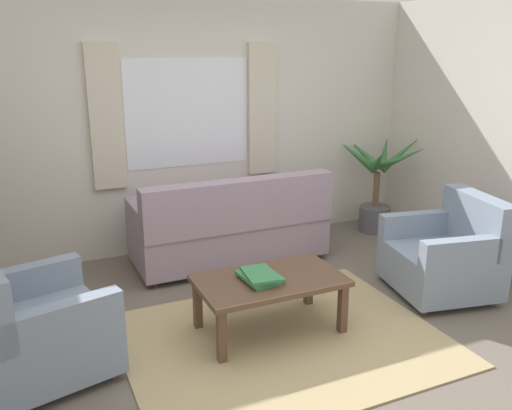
% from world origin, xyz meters
% --- Properties ---
extents(ground_plane, '(6.24, 6.24, 0.00)m').
position_xyz_m(ground_plane, '(0.00, 0.00, 0.00)').
color(ground_plane, '#6B6056').
extents(wall_back, '(5.32, 0.12, 2.60)m').
position_xyz_m(wall_back, '(0.00, 2.26, 1.30)').
color(wall_back, silver).
rests_on(wall_back, ground_plane).
extents(window_with_curtains, '(1.98, 0.07, 1.40)m').
position_xyz_m(window_with_curtains, '(0.00, 2.18, 1.45)').
color(window_with_curtains, white).
extents(area_rug, '(2.31, 1.84, 0.01)m').
position_xyz_m(area_rug, '(0.00, 0.00, 0.01)').
color(area_rug, tan).
rests_on(area_rug, ground_plane).
extents(couch, '(1.90, 0.82, 0.92)m').
position_xyz_m(couch, '(0.21, 1.56, 0.37)').
color(couch, '#998499').
rests_on(couch, ground_plane).
extents(armchair_left, '(1.00, 1.01, 0.88)m').
position_xyz_m(armchair_left, '(-1.70, 0.28, 0.35)').
color(armchair_left, gray).
rests_on(armchair_left, ground_plane).
extents(armchair_right, '(0.96, 0.98, 0.88)m').
position_xyz_m(armchair_right, '(1.69, 0.15, 0.35)').
color(armchair_right, gray).
rests_on(armchair_right, ground_plane).
extents(coffee_table, '(1.10, 0.64, 0.44)m').
position_xyz_m(coffee_table, '(-0.03, 0.17, 0.38)').
color(coffee_table, brown).
rests_on(coffee_table, ground_plane).
extents(book_stack_on_table, '(0.28, 0.35, 0.07)m').
position_xyz_m(book_stack_on_table, '(-0.12, 0.16, 0.47)').
color(book_stack_on_table, '#387F4C').
rests_on(book_stack_on_table, coffee_table).
extents(potted_plant, '(1.14, 1.02, 1.14)m').
position_xyz_m(potted_plant, '(2.12, 1.77, 0.55)').
color(potted_plant, '#56565B').
rests_on(potted_plant, ground_plane).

